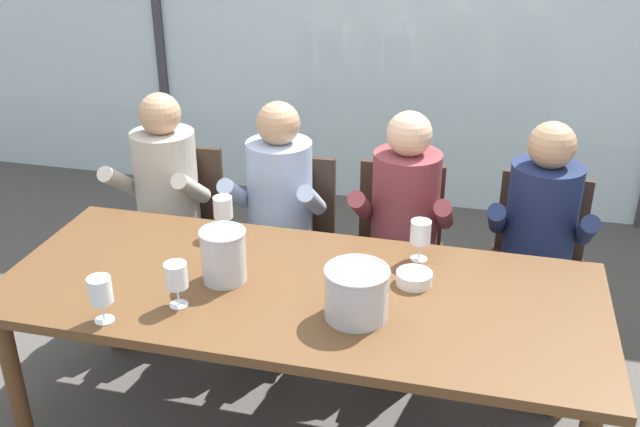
{
  "coord_description": "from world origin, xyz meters",
  "views": [
    {
      "loc": [
        0.65,
        -2.29,
        2.17
      ],
      "look_at": [
        0.0,
        0.35,
        0.87
      ],
      "focal_mm": 40.61,
      "sensor_mm": 36.0,
      "label": 1
    }
  ],
  "objects_px": {
    "chair_near_curtain": "(180,218)",
    "wine_glass_by_left_taster": "(223,209)",
    "chair_right_of_center": "(537,254)",
    "tasting_bowl": "(414,278)",
    "ice_bucket_secondary": "(356,292)",
    "wine_glass_near_bucket": "(176,277)",
    "chair_center": "(397,239)",
    "ice_bucket_primary": "(223,255)",
    "person_navy_polo": "(539,236)",
    "person_pale_blue_shirt": "(276,208)",
    "person_maroon_top": "(403,222)",
    "chair_left_of_center": "(291,231)",
    "person_beige_jumper": "(161,196)",
    "dining_table": "(298,302)",
    "wine_glass_center_pour": "(420,234)",
    "wine_glass_by_right_taster": "(100,292)"
  },
  "relations": [
    {
      "from": "chair_near_curtain",
      "to": "wine_glass_by_left_taster",
      "type": "relative_size",
      "value": 5.02
    },
    {
      "from": "chair_right_of_center",
      "to": "chair_near_curtain",
      "type": "bearing_deg",
      "value": -172.0
    },
    {
      "from": "chair_near_curtain",
      "to": "tasting_bowl",
      "type": "relative_size",
      "value": 6.24
    },
    {
      "from": "ice_bucket_secondary",
      "to": "wine_glass_near_bucket",
      "type": "distance_m",
      "value": 0.65
    },
    {
      "from": "chair_center",
      "to": "ice_bucket_secondary",
      "type": "height_order",
      "value": "ice_bucket_secondary"
    },
    {
      "from": "ice_bucket_primary",
      "to": "tasting_bowl",
      "type": "distance_m",
      "value": 0.74
    },
    {
      "from": "person_navy_polo",
      "to": "ice_bucket_primary",
      "type": "xyz_separation_m",
      "value": [
        -1.21,
        -0.76,
        0.15
      ]
    },
    {
      "from": "person_pale_blue_shirt",
      "to": "ice_bucket_secondary",
      "type": "height_order",
      "value": "person_pale_blue_shirt"
    },
    {
      "from": "person_maroon_top",
      "to": "ice_bucket_secondary",
      "type": "distance_m",
      "value": 0.9
    },
    {
      "from": "chair_left_of_center",
      "to": "person_beige_jumper",
      "type": "height_order",
      "value": "person_beige_jumper"
    },
    {
      "from": "chair_left_of_center",
      "to": "person_navy_polo",
      "type": "relative_size",
      "value": 0.73
    },
    {
      "from": "person_pale_blue_shirt",
      "to": "person_navy_polo",
      "type": "relative_size",
      "value": 1.0
    },
    {
      "from": "wine_glass_by_left_taster",
      "to": "wine_glass_near_bucket",
      "type": "xyz_separation_m",
      "value": [
        0.04,
        -0.59,
        0.0
      ]
    },
    {
      "from": "person_navy_polo",
      "to": "ice_bucket_primary",
      "type": "height_order",
      "value": "person_navy_polo"
    },
    {
      "from": "wine_glass_by_left_taster",
      "to": "dining_table",
      "type": "bearing_deg",
      "value": -39.35
    },
    {
      "from": "chair_left_of_center",
      "to": "wine_glass_center_pour",
      "type": "height_order",
      "value": "wine_glass_center_pour"
    },
    {
      "from": "person_pale_blue_shirt",
      "to": "person_navy_polo",
      "type": "bearing_deg",
      "value": -1.72
    },
    {
      "from": "dining_table",
      "to": "person_beige_jumper",
      "type": "height_order",
      "value": "person_beige_jumper"
    },
    {
      "from": "tasting_bowl",
      "to": "wine_glass_center_pour",
      "type": "distance_m",
      "value": 0.22
    },
    {
      "from": "person_navy_polo",
      "to": "wine_glass_center_pour",
      "type": "bearing_deg",
      "value": -136.43
    },
    {
      "from": "chair_right_of_center",
      "to": "wine_glass_by_left_taster",
      "type": "distance_m",
      "value": 1.51
    },
    {
      "from": "ice_bucket_primary",
      "to": "ice_bucket_secondary",
      "type": "relative_size",
      "value": 0.91
    },
    {
      "from": "chair_near_curtain",
      "to": "ice_bucket_primary",
      "type": "distance_m",
      "value": 1.1
    },
    {
      "from": "wine_glass_center_pour",
      "to": "person_pale_blue_shirt",
      "type": "bearing_deg",
      "value": 150.64
    },
    {
      "from": "dining_table",
      "to": "chair_near_curtain",
      "type": "xyz_separation_m",
      "value": [
        -0.89,
        0.86,
        -0.15
      ]
    },
    {
      "from": "wine_glass_center_pour",
      "to": "chair_near_curtain",
      "type": "bearing_deg",
      "value": 158.0
    },
    {
      "from": "chair_left_of_center",
      "to": "wine_glass_by_left_taster",
      "type": "relative_size",
      "value": 5.02
    },
    {
      "from": "wine_glass_by_right_taster",
      "to": "person_pale_blue_shirt",
      "type": "bearing_deg",
      "value": 75.66
    },
    {
      "from": "dining_table",
      "to": "ice_bucket_primary",
      "type": "xyz_separation_m",
      "value": [
        -0.29,
        -0.01,
        0.18
      ]
    },
    {
      "from": "chair_center",
      "to": "chair_near_curtain",
      "type": "bearing_deg",
      "value": -179.27
    },
    {
      "from": "person_beige_jumper",
      "to": "ice_bucket_primary",
      "type": "relative_size",
      "value": 5.58
    },
    {
      "from": "chair_left_of_center",
      "to": "ice_bucket_primary",
      "type": "distance_m",
      "value": 0.93
    },
    {
      "from": "person_beige_jumper",
      "to": "wine_glass_by_left_taster",
      "type": "xyz_separation_m",
      "value": [
        0.49,
        -0.39,
        0.16
      ]
    },
    {
      "from": "chair_center",
      "to": "ice_bucket_secondary",
      "type": "relative_size",
      "value": 3.72
    },
    {
      "from": "chair_center",
      "to": "wine_glass_near_bucket",
      "type": "distance_m",
      "value": 1.34
    },
    {
      "from": "ice_bucket_secondary",
      "to": "wine_glass_by_right_taster",
      "type": "height_order",
      "value": "ice_bucket_secondary"
    },
    {
      "from": "chair_right_of_center",
      "to": "person_pale_blue_shirt",
      "type": "bearing_deg",
      "value": -166.24
    },
    {
      "from": "wine_glass_near_bucket",
      "to": "person_pale_blue_shirt",
      "type": "bearing_deg",
      "value": 85.65
    },
    {
      "from": "chair_near_curtain",
      "to": "person_navy_polo",
      "type": "bearing_deg",
      "value": -6.21
    },
    {
      "from": "wine_glass_near_bucket",
      "to": "ice_bucket_secondary",
      "type": "bearing_deg",
      "value": 7.67
    },
    {
      "from": "ice_bucket_primary",
      "to": "person_pale_blue_shirt",
      "type": "bearing_deg",
      "value": 91.9
    },
    {
      "from": "tasting_bowl",
      "to": "wine_glass_by_left_taster",
      "type": "distance_m",
      "value": 0.9
    },
    {
      "from": "wine_glass_near_bucket",
      "to": "wine_glass_by_right_taster",
      "type": "bearing_deg",
      "value": -143.97
    },
    {
      "from": "chair_left_of_center",
      "to": "person_navy_polo",
      "type": "xyz_separation_m",
      "value": [
        1.2,
        -0.11,
        0.17
      ]
    },
    {
      "from": "person_maroon_top",
      "to": "ice_bucket_primary",
      "type": "distance_m",
      "value": 0.98
    },
    {
      "from": "chair_near_curtain",
      "to": "chair_left_of_center",
      "type": "height_order",
      "value": "same"
    },
    {
      "from": "person_pale_blue_shirt",
      "to": "wine_glass_center_pour",
      "type": "height_order",
      "value": "person_pale_blue_shirt"
    },
    {
      "from": "chair_right_of_center",
      "to": "wine_glass_center_pour",
      "type": "xyz_separation_m",
      "value": [
        -0.51,
        -0.58,
        0.33
      ]
    },
    {
      "from": "chair_left_of_center",
      "to": "chair_right_of_center",
      "type": "xyz_separation_m",
      "value": [
        1.21,
        0.05,
        0.0
      ]
    },
    {
      "from": "person_beige_jumper",
      "to": "person_pale_blue_shirt",
      "type": "bearing_deg",
      "value": -0.57
    }
  ]
}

